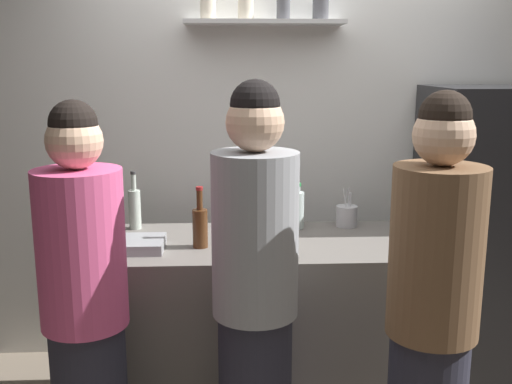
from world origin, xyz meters
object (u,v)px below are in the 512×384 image
at_px(baking_pan, 128,244).
at_px(water_bottle_plastic, 295,208).
at_px(person_grey_hoodie, 255,301).
at_px(wine_bottle_amber_glass, 200,226).
at_px(person_pink_top, 85,314).
at_px(person_brown_jacket, 431,322).
at_px(wine_bottle_pale_glass, 135,207).
at_px(utensil_holder, 347,216).
at_px(refrigerator, 478,235).

xyz_separation_m(baking_pan, water_bottle_plastic, (0.83, 0.35, 0.08)).
xyz_separation_m(baking_pan, person_grey_hoodie, (0.58, -0.51, -0.09)).
bearing_deg(water_bottle_plastic, wine_bottle_amber_glass, -146.85).
bearing_deg(person_pink_top, person_brown_jacket, -18.03).
xyz_separation_m(wine_bottle_amber_glass, water_bottle_plastic, (0.49, 0.32, 0.00)).
xyz_separation_m(baking_pan, person_brown_jacket, (1.23, -0.69, -0.11)).
bearing_deg(person_grey_hoodie, wine_bottle_pale_glass, 53.03).
relative_size(utensil_holder, wine_bottle_amber_glass, 0.72).
bearing_deg(refrigerator, wine_bottle_amber_glass, -164.05).
height_order(wine_bottle_amber_glass, person_pink_top, person_pink_top).
bearing_deg(person_brown_jacket, water_bottle_plastic, 177.80).
height_order(person_pink_top, person_grey_hoodie, person_grey_hoodie).
relative_size(utensil_holder, person_pink_top, 0.13).
distance_m(wine_bottle_pale_glass, water_bottle_plastic, 0.86).
height_order(refrigerator, wine_bottle_amber_glass, refrigerator).
bearing_deg(person_brown_jacket, refrigerator, 126.93).
height_order(utensil_holder, person_grey_hoodie, person_grey_hoodie).
xyz_separation_m(wine_bottle_pale_glass, person_pink_top, (-0.07, -0.88, -0.22)).
xyz_separation_m(baking_pan, person_pink_top, (-0.09, -0.51, -0.13)).
xyz_separation_m(person_pink_top, person_brown_jacket, (1.32, -0.19, 0.02)).
relative_size(refrigerator, baking_pan, 4.93).
bearing_deg(utensil_holder, water_bottle_plastic, -176.30).
height_order(refrigerator, person_grey_hoodie, person_grey_hoodie).
bearing_deg(person_pink_top, baking_pan, 69.65).
height_order(utensil_holder, person_brown_jacket, person_brown_jacket).
height_order(water_bottle_plastic, person_pink_top, person_pink_top).
bearing_deg(wine_bottle_amber_glass, utensil_holder, 23.68).
height_order(utensil_holder, water_bottle_plastic, water_bottle_plastic).
xyz_separation_m(utensil_holder, person_pink_top, (-1.21, -0.87, -0.16)).
relative_size(baking_pan, wine_bottle_amber_glass, 1.14).
bearing_deg(refrigerator, water_bottle_plastic, -173.39).
height_order(refrigerator, person_pink_top, refrigerator).
bearing_deg(utensil_holder, baking_pan, -161.98).
relative_size(baking_pan, person_pink_top, 0.20).
bearing_deg(wine_bottle_pale_glass, person_brown_jacket, -40.35).
bearing_deg(water_bottle_plastic, wine_bottle_pale_glass, 178.32).
relative_size(refrigerator, person_brown_jacket, 0.98).
bearing_deg(baking_pan, refrigerator, 13.85).
relative_size(wine_bottle_pale_glass, water_bottle_plastic, 1.27).
bearing_deg(water_bottle_plastic, baking_pan, -157.52).
height_order(refrigerator, utensil_holder, refrigerator).
distance_m(utensil_holder, person_pink_top, 1.50).
distance_m(wine_bottle_pale_glass, person_brown_jacket, 1.66).
bearing_deg(wine_bottle_pale_glass, water_bottle_plastic, -1.68).
height_order(utensil_holder, person_pink_top, person_pink_top).
distance_m(wine_bottle_amber_glass, water_bottle_plastic, 0.59).
bearing_deg(person_grey_hoodie, baking_pan, 67.36).
distance_m(refrigerator, person_brown_jacket, 1.34).
distance_m(person_pink_top, person_grey_hoodie, 0.67).
distance_m(water_bottle_plastic, person_brown_jacket, 1.13).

